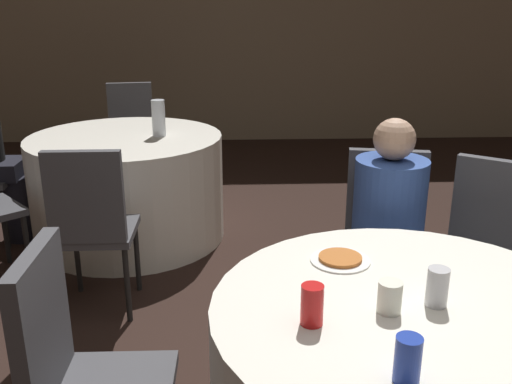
{
  "coord_description": "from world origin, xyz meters",
  "views": [
    {
      "loc": [
        -0.57,
        -1.57,
        1.62
      ],
      "look_at": [
        -0.47,
        0.74,
        0.83
      ],
      "focal_mm": 40.0,
      "sensor_mm": 36.0,
      "label": 1
    }
  ],
  "objects": [
    {
      "name": "table_far",
      "position": [
        -1.3,
        2.25,
        0.37
      ],
      "size": [
        1.32,
        1.32,
        0.73
      ],
      "color": "white",
      "rests_on": "ground_plane"
    },
    {
      "name": "soda_can_silver",
      "position": [
        0.04,
        -0.06,
        0.79
      ],
      "size": [
        0.07,
        0.07,
        0.12
      ],
      "color": "silver",
      "rests_on": "table_near"
    },
    {
      "name": "pizza_plate_near",
      "position": [
        -0.19,
        0.26,
        0.74
      ],
      "size": [
        0.22,
        0.22,
        0.02
      ],
      "color": "white",
      "rests_on": "table_near"
    },
    {
      "name": "chair_near_northeast",
      "position": [
        0.59,
        0.78,
        0.56
      ],
      "size": [
        0.56,
        0.56,
        0.93
      ],
      "rotation": [
        0.0,
        0.0,
        -3.77
      ],
      "color": "#47474C",
      "rests_on": "ground_plane"
    },
    {
      "name": "chair_near_west",
      "position": [
        -1.07,
        -0.06,
        0.56
      ],
      "size": [
        0.41,
        0.4,
        0.93
      ],
      "rotation": [
        0.0,
        0.0,
        -1.58
      ],
      "color": "#47474C",
      "rests_on": "ground_plane"
    },
    {
      "name": "person_blue_shirt",
      "position": [
        0.13,
        0.79,
        0.57
      ],
      "size": [
        0.37,
        0.5,
        1.12
      ],
      "rotation": [
        0.0,
        0.0,
        -3.32
      ],
      "color": "black",
      "rests_on": "ground_plane"
    },
    {
      "name": "chair_near_north",
      "position": [
        0.17,
        0.96,
        0.56
      ],
      "size": [
        0.47,
        0.47,
        0.93
      ],
      "rotation": [
        0.0,
        0.0,
        -3.32
      ],
      "color": "#47474C",
      "rests_on": "ground_plane"
    },
    {
      "name": "cup_near",
      "position": [
        -0.11,
        -0.09,
        0.78
      ],
      "size": [
        0.07,
        0.07,
        0.1
      ],
      "color": "silver",
      "rests_on": "table_near"
    },
    {
      "name": "chair_far_north",
      "position": [
        -1.44,
        3.32,
        0.56
      ],
      "size": [
        0.45,
        0.45,
        0.93
      ],
      "rotation": [
        0.0,
        0.0,
        -3.01
      ],
      "color": "#47474C",
      "rests_on": "ground_plane"
    },
    {
      "name": "chair_far_south",
      "position": [
        -1.3,
        1.18,
        0.56
      ],
      "size": [
        0.4,
        0.41,
        0.93
      ],
      "rotation": [
        0.0,
        0.0,
        0.01
      ],
      "color": "#47474C",
      "rests_on": "ground_plane"
    },
    {
      "name": "bottle_far",
      "position": [
        -1.06,
        2.25,
        0.86
      ],
      "size": [
        0.09,
        0.09,
        0.25
      ],
      "color": "silver",
      "rests_on": "table_far"
    },
    {
      "name": "soda_can_blue",
      "position": [
        -0.15,
        -0.41,
        0.79
      ],
      "size": [
        0.07,
        0.07,
        0.12
      ],
      "color": "#1E38A5",
      "rests_on": "table_near"
    },
    {
      "name": "soda_can_red",
      "position": [
        -0.35,
        -0.14,
        0.79
      ],
      "size": [
        0.07,
        0.07,
        0.12
      ],
      "color": "red",
      "rests_on": "table_near"
    },
    {
      "name": "wall_back",
      "position": [
        0.0,
        5.18,
        1.4
      ],
      "size": [
        16.0,
        0.06,
        2.8
      ],
      "color": "gray",
      "rests_on": "ground_plane"
    }
  ]
}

